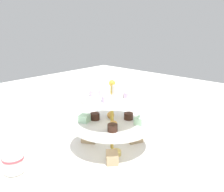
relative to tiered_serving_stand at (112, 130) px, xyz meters
The scene contains 7 objects.
ground_plane 0.07m from the tiered_serving_stand, behind, with size 2.40×2.40×0.00m, color white.
tiered_serving_stand is the anchor object (origin of this frame).
water_glass_tall_right 0.29m from the tiered_serving_stand, 139.35° to the left, with size 0.07×0.07×0.13m, color silver.
water_glass_short_left 0.29m from the tiered_serving_stand, 80.95° to the right, with size 0.06×0.06×0.08m, color silver.
teacup_with_saucer 0.30m from the tiered_serving_stand, 111.97° to the right, with size 0.09×0.09×0.05m.
butter_knife_left 0.34m from the tiered_serving_stand, 59.16° to the left, with size 0.17×0.01×0.00m, color silver.
butter_knife_right 0.34m from the tiered_serving_stand, 157.75° to the right, with size 0.17×0.01×0.00m, color silver.
Camera 1 is at (0.51, -0.56, 0.41)m, focal length 41.72 mm.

